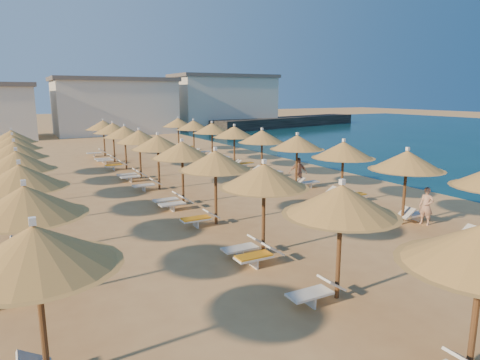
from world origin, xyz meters
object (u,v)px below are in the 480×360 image
jetty (289,122)px  parasol_row_east (297,143)px  parasol_row_west (182,151)px  beachgoer_c (298,173)px  beachgoer_a (426,206)px

jetty → parasol_row_east: size_ratio=0.75×
parasol_row_west → beachgoer_c: 7.18m
jetty → beachgoer_a: 53.00m
parasol_row_west → beachgoer_c: (6.97, 0.20, -1.73)m
parasol_row_west → beachgoer_a: (7.49, -7.86, -1.82)m
parasol_row_east → beachgoer_a: 8.11m
parasol_row_east → beachgoer_c: size_ratio=22.76×
jetty → parasol_row_west: size_ratio=0.75×
jetty → beachgoer_a: (-25.66, -46.37, 0.03)m
parasol_row_west → beachgoer_c: bearing=1.7°
parasol_row_east → parasol_row_west: bearing=180.0°
jetty → beachgoer_c: bearing=-138.5°
beachgoer_c → jetty: bearing=82.5°
jetty → beachgoer_a: beachgoer_a is taller
parasol_row_east → parasol_row_west: size_ratio=1.00×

